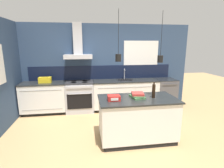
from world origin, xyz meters
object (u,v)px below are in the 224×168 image
(oven_range, at_px, (80,96))
(book_stack, at_px, (137,95))
(red_supply_box, at_px, (114,98))
(bottle_on_island, at_px, (154,91))
(yellow_toolbox, at_px, (45,80))
(dishwasher, at_px, (165,93))

(oven_range, distance_m, book_stack, 2.25)
(oven_range, bearing_deg, red_supply_box, -69.14)
(oven_range, distance_m, red_supply_box, 2.10)
(book_stack, xyz_separation_m, red_supply_box, (-0.50, -0.10, -0.00))
(bottle_on_island, distance_m, red_supply_box, 0.84)
(red_supply_box, distance_m, yellow_toolbox, 2.55)
(dishwasher, height_order, red_supply_box, red_supply_box)
(dishwasher, bearing_deg, book_stack, -129.12)
(oven_range, height_order, bottle_on_island, bottle_on_island)
(bottle_on_island, height_order, book_stack, bottle_on_island)
(book_stack, relative_size, yellow_toolbox, 1.06)
(bottle_on_island, bearing_deg, yellow_toolbox, 143.53)
(oven_range, relative_size, book_stack, 2.53)
(book_stack, distance_m, red_supply_box, 0.51)
(oven_range, relative_size, red_supply_box, 3.79)
(dishwasher, bearing_deg, oven_range, -179.91)
(bottle_on_island, xyz_separation_m, book_stack, (-0.33, 0.05, -0.10))
(book_stack, bearing_deg, yellow_toolbox, 140.41)
(book_stack, height_order, red_supply_box, book_stack)
(yellow_toolbox, bearing_deg, red_supply_box, -48.52)
(book_stack, bearing_deg, oven_range, 124.23)
(oven_range, distance_m, dishwasher, 2.71)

